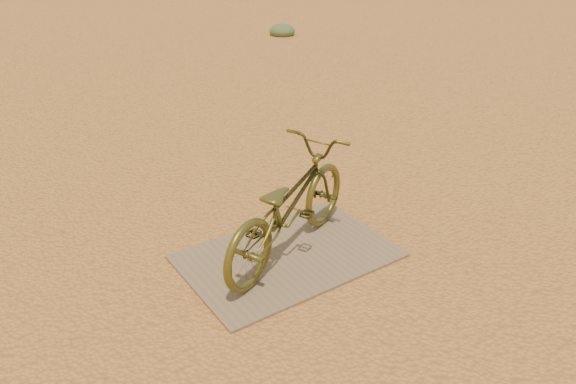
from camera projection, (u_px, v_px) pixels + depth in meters
ground at (236, 239)px, 4.81m from camera, size 120.00×120.00×0.00m
plywood_board at (288, 256)px, 4.56m from camera, size 1.67×1.10×0.02m
bicycle at (288, 205)px, 4.39m from camera, size 1.77×1.21×0.88m
kale_b at (282, 35)px, 12.20m from camera, size 0.55×0.55×0.30m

